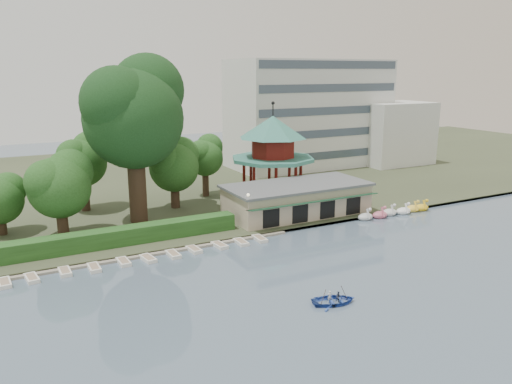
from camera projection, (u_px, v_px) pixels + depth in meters
ground_plane at (335, 299)px, 41.30m from camera, size 220.00×220.00×0.00m
shore at (155, 179)px, 86.09m from camera, size 220.00×70.00×0.40m
embankment at (243, 237)px, 56.19m from camera, size 220.00×0.60×0.30m
dock at (138, 255)px, 50.74m from camera, size 34.00×1.60×0.24m
boathouse at (297, 199)px, 64.16m from camera, size 18.60×9.39×3.90m
pavilion at (273, 148)px, 72.49m from camera, size 12.40×12.40×13.50m
office_building at (323, 117)px, 95.86m from camera, size 38.00×18.00×20.00m
hedge at (100, 239)px, 51.96m from camera, size 30.00×2.00×1.80m
lamp_post at (248, 205)px, 57.57m from camera, size 0.36×0.36×4.28m
big_tree at (134, 110)px, 58.35m from camera, size 12.92×12.04×20.11m
small_trees at (96, 172)px, 60.77m from camera, size 38.60×16.64×10.36m
swan_boats at (396, 212)px, 65.36m from camera, size 11.77×2.13×1.92m
moored_rowboats at (134, 260)px, 49.20m from camera, size 29.79×2.75×0.36m
rowboat_with_passengers at (334, 297)px, 40.37m from camera, size 5.82×4.77×2.01m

